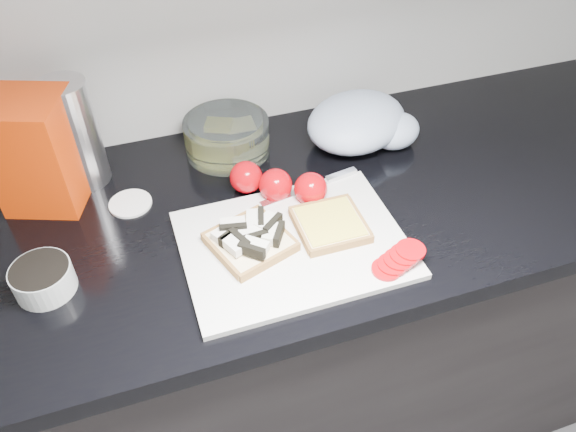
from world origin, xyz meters
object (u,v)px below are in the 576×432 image
object	(u,v)px
bread_bag	(37,152)
steel_canister	(75,134)
glass_bowl	(227,136)
cutting_board	(293,244)

from	to	relation	value
bread_bag	steel_canister	size ratio (longest dim) A/B	1.00
bread_bag	steel_canister	bearing A→B (deg)	48.39
glass_bowl	steel_canister	bearing A→B (deg)	-179.72
cutting_board	steel_canister	size ratio (longest dim) A/B	1.79
glass_bowl	bread_bag	distance (m)	0.38
glass_bowl	bread_bag	size ratio (longest dim) A/B	0.82
bread_bag	cutting_board	bearing A→B (deg)	-14.00
glass_bowl	bread_bag	world-z (taller)	bread_bag
cutting_board	glass_bowl	bearing A→B (deg)	97.16
cutting_board	bread_bag	xyz separation A→B (m)	(-0.41, 0.28, 0.11)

